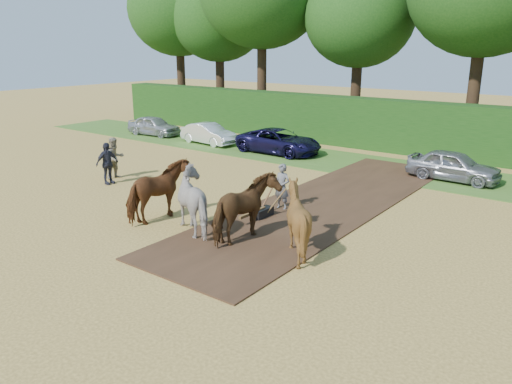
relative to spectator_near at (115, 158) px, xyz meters
The scene contains 8 objects.
ground 9.58m from the spectator_near, 28.24° to the right, with size 120.00×120.00×0.00m, color gold.
earth_strip 10.25m from the spectator_near, 14.12° to the left, with size 4.50×17.00×0.05m, color #472D1C.
grass_verge 12.71m from the spectator_near, 48.49° to the left, with size 50.00×5.00×0.03m, color #38601E.
hedgerow 16.33m from the spectator_near, 59.02° to the left, with size 46.00×1.60×3.00m, color #14380F.
spectator_near is the anchor object (origin of this frame).
spectator_far 1.01m from the spectator_near, 58.35° to the right, with size 1.11×0.46×1.90m, color #252631.
plough_team 9.24m from the spectator_near, 15.92° to the right, with size 6.96×5.13×2.14m.
parked_cars 11.86m from the spectator_near, 51.03° to the left, with size 34.71×2.74×1.42m.
Camera 1 is at (10.63, -9.77, 6.04)m, focal length 35.00 mm.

